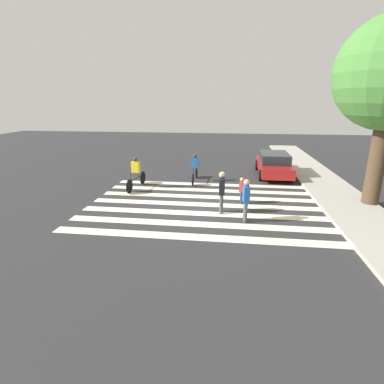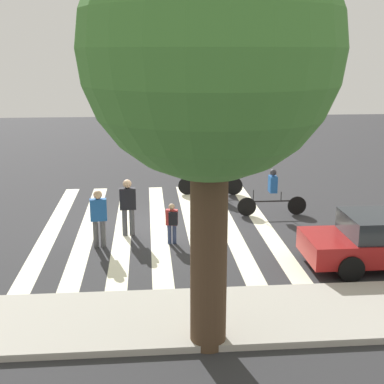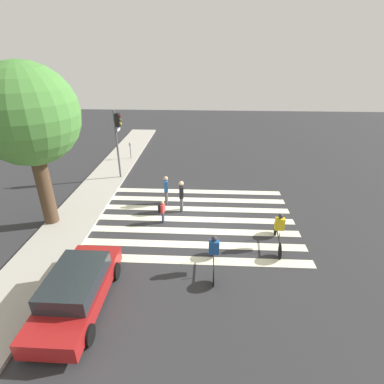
# 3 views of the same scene
# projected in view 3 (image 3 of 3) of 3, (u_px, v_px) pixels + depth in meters

# --- Properties ---
(ground_plane) EXTENTS (60.00, 60.00, 0.00)m
(ground_plane) POSITION_uv_depth(u_px,v_px,m) (196.00, 219.00, 15.46)
(ground_plane) COLOR #2D2D30
(sidewalk_curb) EXTENTS (36.00, 2.50, 0.14)m
(sidewalk_curb) POSITION_uv_depth(u_px,v_px,m) (77.00, 215.00, 15.71)
(sidewalk_curb) COLOR #ADA89E
(sidewalk_curb) RESTS_ON ground_plane
(crosswalk_stripes) EXTENTS (7.16, 10.00, 0.01)m
(crosswalk_stripes) POSITION_uv_depth(u_px,v_px,m) (196.00, 219.00, 15.45)
(crosswalk_stripes) COLOR #F2EDCC
(crosswalk_stripes) RESTS_ON ground_plane
(traffic_light) EXTENTS (0.60, 0.50, 4.58)m
(traffic_light) POSITION_uv_depth(u_px,v_px,m) (118.00, 132.00, 18.86)
(traffic_light) COLOR #515456
(traffic_light) RESTS_ON ground_plane
(parking_meter) EXTENTS (0.15, 0.15, 1.42)m
(parking_meter) POSITION_uv_depth(u_px,v_px,m) (130.00, 147.00, 23.20)
(parking_meter) COLOR #515456
(parking_meter) RESTS_ON ground_plane
(street_tree) EXTENTS (4.40, 4.40, 7.62)m
(street_tree) POSITION_uv_depth(u_px,v_px,m) (28.00, 116.00, 12.79)
(street_tree) COLOR #4C3826
(street_tree) RESTS_ON ground_plane
(pedestrian_adult_yellow_jacket) EXTENTS (0.48, 0.26, 1.66)m
(pedestrian_adult_yellow_jacket) POSITION_uv_depth(u_px,v_px,m) (166.00, 188.00, 16.66)
(pedestrian_adult_yellow_jacket) COLOR #4C4C51
(pedestrian_adult_yellow_jacket) RESTS_ON ground_plane
(pedestrian_adult_tall_backpack) EXTENTS (0.36, 0.33, 1.20)m
(pedestrian_adult_tall_backpack) POSITION_uv_depth(u_px,v_px,m) (162.00, 210.00, 14.91)
(pedestrian_adult_tall_backpack) COLOR navy
(pedestrian_adult_tall_backpack) RESTS_ON ground_plane
(pedestrian_adult_blue_shirt) EXTENTS (0.49, 0.26, 1.73)m
(pedestrian_adult_blue_shirt) POSITION_uv_depth(u_px,v_px,m) (181.00, 194.00, 15.90)
(pedestrian_adult_blue_shirt) COLOR #4C4C51
(pedestrian_adult_blue_shirt) RESTS_ON ground_plane
(cyclist_far_lane) EXTENTS (2.36, 0.40, 1.59)m
(cyclist_far_lane) POSITION_uv_depth(u_px,v_px,m) (214.00, 252.00, 11.58)
(cyclist_far_lane) COLOR black
(cyclist_far_lane) RESTS_ON ground_plane
(cyclist_near_curb) EXTENTS (2.48, 0.42, 1.64)m
(cyclist_near_curb) POSITION_uv_depth(u_px,v_px,m) (279.00, 229.00, 13.02)
(cyclist_near_curb) COLOR black
(cyclist_near_curb) RESTS_ON ground_plane
(car_parked_far_curb) EXTENTS (4.56, 1.95, 1.38)m
(car_parked_far_curb) POSITION_uv_depth(u_px,v_px,m) (77.00, 289.00, 10.00)
(car_parked_far_curb) COLOR maroon
(car_parked_far_curb) RESTS_ON ground_plane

